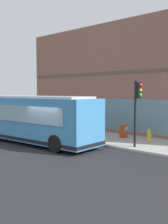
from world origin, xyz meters
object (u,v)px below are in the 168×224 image
object	(u,v)px
pedestrian_by_light_pole	(103,122)
newspaper_vending_box	(124,131)
pedestrian_near_building_entrance	(40,121)
pedestrian_near_hydrant	(50,117)
fire_hydrant	(149,135)
traffic_light_near_corner	(137,101)
city_bus_nearside	(32,119)

from	to	relation	value
pedestrian_by_light_pole	newspaper_vending_box	size ratio (longest dim) A/B	1.85
pedestrian_near_building_entrance	pedestrian_near_hydrant	bearing A→B (deg)	17.70
fire_hydrant	pedestrian_near_hydrant	distance (m)	8.84
traffic_light_near_corner	pedestrian_near_hydrant	bearing A→B (deg)	81.46
city_bus_nearside	fire_hydrant	bearing A→B (deg)	-47.89
fire_hydrant	newspaper_vending_box	world-z (taller)	newspaper_vending_box
city_bus_nearside	pedestrian_near_hydrant	size ratio (longest dim) A/B	5.61
fire_hydrant	pedestrian_by_light_pole	xyz separation A→B (m)	(-0.15, 3.73, 0.59)
city_bus_nearside	newspaper_vending_box	size ratio (longest dim) A/B	11.29
fire_hydrant	pedestrian_near_hydrant	world-z (taller)	pedestrian_near_hydrant
traffic_light_near_corner	pedestrian_by_light_pole	world-z (taller)	traffic_light_near_corner
fire_hydrant	city_bus_nearside	bearing A→B (deg)	132.11
pedestrian_by_light_pole	pedestrian_near_hydrant	bearing A→B (deg)	100.38
fire_hydrant	traffic_light_near_corner	bearing A→B (deg)	-166.79
pedestrian_near_building_entrance	newspaper_vending_box	xyz separation A→B (m)	(2.22, -6.47, -0.42)
fire_hydrant	pedestrian_near_building_entrance	distance (m)	8.67
traffic_light_near_corner	pedestrian_near_hydrant	xyz separation A→B (m)	(1.40, 9.33, -1.62)
fire_hydrant	pedestrian_near_hydrant	bearing A→B (deg)	96.95
pedestrian_by_light_pole	city_bus_nearside	bearing A→B (deg)	158.32
pedestrian_near_building_entrance	pedestrian_by_light_pole	size ratio (longest dim) A/B	0.93
pedestrian_near_hydrant	newspaper_vending_box	distance (m)	6.99
city_bus_nearside	newspaper_vending_box	bearing A→B (deg)	-38.49
city_bus_nearside	fire_hydrant	xyz separation A→B (m)	(5.19, -5.74, -1.04)
fire_hydrant	newspaper_vending_box	bearing A→B (deg)	98.38
pedestrian_by_light_pole	pedestrian_near_building_entrance	bearing A→B (deg)	117.15
pedestrian_near_hydrant	newspaper_vending_box	world-z (taller)	pedestrian_near_hydrant
traffic_light_near_corner	fire_hydrant	world-z (taller)	traffic_light_near_corner
traffic_light_near_corner	pedestrian_by_light_pole	size ratio (longest dim) A/B	2.30
pedestrian_by_light_pole	newspaper_vending_box	bearing A→B (deg)	-93.61
city_bus_nearside	pedestrian_by_light_pole	size ratio (longest dim) A/B	6.10
pedestrian_near_hydrant	pedestrian_near_building_entrance	bearing A→B (deg)	-162.30
pedestrian_near_hydrant	pedestrian_by_light_pole	bearing A→B (deg)	-79.62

